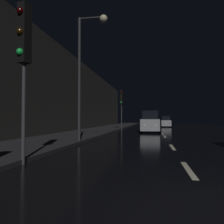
{
  "coord_description": "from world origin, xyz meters",
  "views": [
    {
      "loc": [
        -0.98,
        -3.69,
        1.42
      ],
      "look_at": [
        -5.34,
        21.34,
        2.15
      ],
      "focal_mm": 36.96,
      "sensor_mm": 36.0,
      "label": 1
    }
  ],
  "objects": [
    {
      "name": "traffic_light_far_left",
      "position": [
        -4.83,
        25.54,
        3.71
      ],
      "size": [
        0.35,
        0.48,
        5.08
      ],
      "rotation": [
        0.0,
        0.0,
        -1.71
      ],
      "color": "#38383A",
      "rests_on": "ground"
    },
    {
      "name": "ground",
      "position": [
        0.0,
        24.5,
        -0.01
      ],
      "size": [
        26.66,
        84.0,
        0.02
      ],
      "primitive_type": "cube",
      "color": "black"
    },
    {
      "name": "lane_centerline",
      "position": [
        0.0,
        15.19,
        0.01
      ],
      "size": [
        0.16,
        30.45,
        0.01
      ],
      "color": "beige",
      "rests_on": "ground"
    },
    {
      "name": "building_facade_left",
      "position": [
        -9.73,
        21.0,
        4.13
      ],
      "size": [
        0.8,
        63.0,
        8.26
      ],
      "primitive_type": "cube",
      "color": "#2D2B28",
      "rests_on": "ground"
    },
    {
      "name": "sidewalk_left",
      "position": [
        -7.13,
        24.5,
        0.07
      ],
      "size": [
        4.4,
        84.0,
        0.15
      ],
      "primitive_type": "cube",
      "color": "#28282B",
      "rests_on": "ground"
    },
    {
      "name": "traffic_light_near_left",
      "position": [
        -4.94,
        2.88,
        3.69
      ],
      "size": [
        0.37,
        0.48,
        5.06
      ],
      "rotation": [
        0.0,
        0.0,
        -1.78
      ],
      "color": "#38383A",
      "rests_on": "ground"
    },
    {
      "name": "car_approaching_headlights",
      "position": [
        -1.17,
        20.46,
        1.02
      ],
      "size": [
        2.04,
        4.41,
        2.22
      ],
      "rotation": [
        0.0,
        0.0,
        -1.57
      ],
      "color": "#A5A8AD",
      "rests_on": "ground"
    },
    {
      "name": "car_distant_taillights",
      "position": [
        1.3,
        36.21,
        0.86
      ],
      "size": [
        1.72,
        3.72,
        1.88
      ],
      "rotation": [
        0.0,
        0.0,
        1.57
      ],
      "color": "#A5A8AD",
      "rests_on": "ground"
    },
    {
      "name": "streetlamp_overhead",
      "position": [
        -4.57,
        8.76,
        4.79
      ],
      "size": [
        1.7,
        0.44,
        7.23
      ],
      "color": "#2D2D30",
      "rests_on": "ground"
    }
  ]
}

